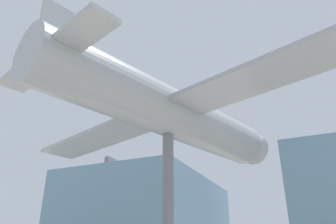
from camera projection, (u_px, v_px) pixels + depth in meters
The scene contains 2 objects.
support_pylon_central at pixel (168, 210), 12.62m from camera, with size 0.45×0.45×6.15m.
suspended_airplane at pixel (172, 113), 14.46m from camera, with size 18.48×14.17×3.31m.
Camera 1 is at (5.41, -11.89, 1.39)m, focal length 35.00 mm.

